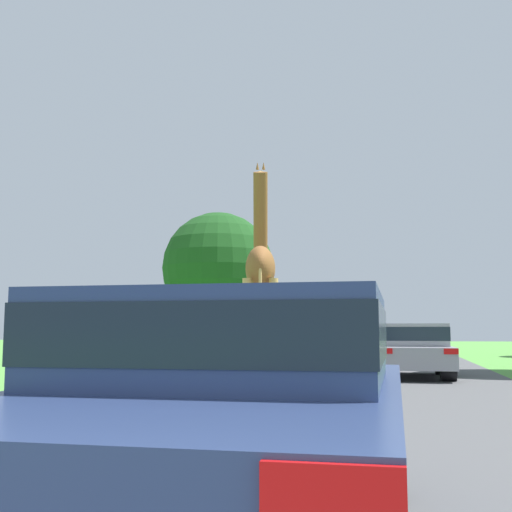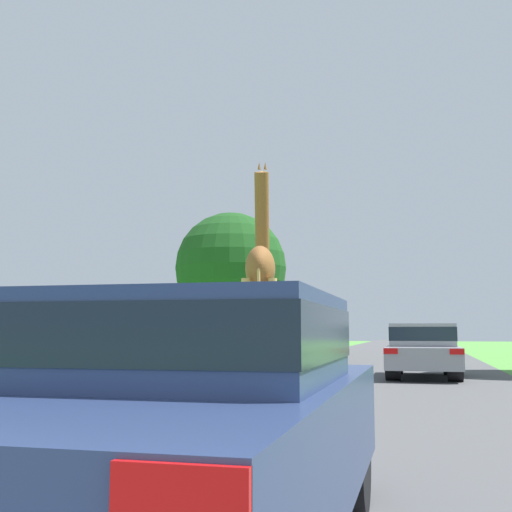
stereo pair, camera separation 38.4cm
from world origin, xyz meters
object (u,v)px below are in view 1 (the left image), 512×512
Objects in this scene: giraffe_near_road at (260,272)px; tree_far_right at (218,268)px; car_queue_right at (298,345)px; car_queue_left at (416,349)px; car_lead_maroon at (232,417)px.

tree_far_right is (-6.67, 20.63, 2.19)m from giraffe_near_road.
car_queue_left is at bearing -57.43° from car_queue_right.
car_queue_left is at bearing 50.56° from giraffe_near_road.
car_queue_left is 18.13m from tree_far_right.
car_queue_left is (3.05, 5.80, -1.61)m from giraffe_near_road.
car_lead_maroon is 0.99× the size of car_queue_left.
car_lead_maroon is 0.90× the size of car_queue_right.
tree_far_right reaches higher than car_queue_left.
car_lead_maroon is 14.56m from car_queue_left.
giraffe_near_road is 21.79m from tree_far_right.
giraffe_near_road is 0.64× the size of tree_far_right.
giraffe_near_road is 1.20× the size of car_queue_left.
tree_far_right is (-8.34, 29.32, 3.79)m from car_lead_maroon.
giraffe_near_road is 1.22× the size of car_lead_maroon.
tree_far_right reaches higher than car_lead_maroon.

